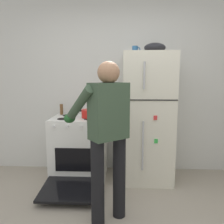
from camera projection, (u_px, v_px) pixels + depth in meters
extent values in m
cube|color=silver|center=(117.00, 83.00, 3.57)|extent=(6.00, 0.10, 2.70)
cube|color=silver|center=(147.00, 118.00, 3.25)|extent=(0.68, 0.68, 1.77)
cube|color=black|center=(151.00, 100.00, 2.86)|extent=(0.67, 0.01, 0.01)
cylinder|color=#B7B7BC|center=(143.00, 146.00, 2.94)|extent=(0.02, 0.02, 0.64)
cylinder|color=#B7B7BC|center=(144.00, 75.00, 2.80)|extent=(0.02, 0.02, 0.33)
cube|color=green|center=(156.00, 141.00, 2.94)|extent=(0.04, 0.01, 0.06)
cube|color=red|center=(155.00, 118.00, 2.89)|extent=(0.04, 0.01, 0.06)
cube|color=white|center=(80.00, 147.00, 3.36)|extent=(0.76, 0.64, 0.88)
cube|color=black|center=(75.00, 160.00, 3.05)|extent=(0.53, 0.01, 0.32)
cylinder|color=black|center=(64.00, 119.00, 3.16)|extent=(0.17, 0.17, 0.01)
cylinder|color=black|center=(90.00, 119.00, 3.14)|extent=(0.17, 0.17, 0.01)
cylinder|color=black|center=(69.00, 115.00, 3.44)|extent=(0.17, 0.17, 0.01)
cylinder|color=black|center=(93.00, 115.00, 3.42)|extent=(0.17, 0.17, 0.01)
cylinder|color=silver|center=(54.00, 126.00, 2.98)|extent=(0.04, 0.03, 0.04)
cylinder|color=silver|center=(67.00, 126.00, 2.97)|extent=(0.04, 0.03, 0.04)
cylinder|color=silver|center=(81.00, 127.00, 2.97)|extent=(0.04, 0.03, 0.04)
cylinder|color=silver|center=(94.00, 127.00, 2.96)|extent=(0.04, 0.03, 0.04)
cube|color=black|center=(71.00, 189.00, 2.82)|extent=(0.72, 0.57, 0.07)
cylinder|color=black|center=(98.00, 184.00, 2.25)|extent=(0.13, 0.13, 0.86)
cylinder|color=black|center=(119.00, 177.00, 2.39)|extent=(0.13, 0.13, 0.86)
cube|color=#384C38|center=(109.00, 111.00, 2.21)|extent=(0.41, 0.38, 0.54)
sphere|color=#A37556|center=(109.00, 72.00, 2.15)|extent=(0.21, 0.21, 0.21)
sphere|color=black|center=(109.00, 76.00, 2.16)|extent=(0.15, 0.15, 0.15)
cylinder|color=#384C38|center=(79.00, 105.00, 2.27)|extent=(0.38, 0.45, 0.41)
cylinder|color=#384C38|center=(112.00, 102.00, 2.50)|extent=(0.38, 0.45, 0.41)
ellipsoid|color=#1E5123|center=(70.00, 118.00, 2.48)|extent=(0.12, 0.18, 0.10)
ellipsoid|color=#1E5123|center=(101.00, 115.00, 2.71)|extent=(0.12, 0.18, 0.10)
cylinder|color=red|center=(90.00, 114.00, 3.22)|extent=(0.22, 0.22, 0.11)
cube|color=black|center=(80.00, 111.00, 3.22)|extent=(0.05, 0.03, 0.02)
cube|color=black|center=(99.00, 111.00, 3.21)|extent=(0.05, 0.03, 0.02)
cylinder|color=#2D6093|center=(135.00, 50.00, 3.16)|extent=(0.08, 0.08, 0.10)
torus|color=#2D6093|center=(138.00, 49.00, 3.16)|extent=(0.06, 0.01, 0.06)
cylinder|color=brown|center=(61.00, 109.00, 3.49)|extent=(0.05, 0.05, 0.16)
ellipsoid|color=black|center=(155.00, 48.00, 3.10)|extent=(0.29, 0.29, 0.13)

